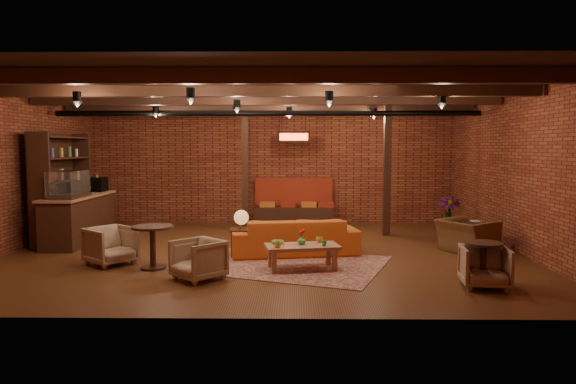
{
  "coord_description": "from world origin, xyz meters",
  "views": [
    {
      "loc": [
        0.64,
        -10.09,
        2.09
      ],
      "look_at": [
        0.49,
        0.2,
        1.19
      ],
      "focal_mm": 32.0,
      "sensor_mm": 36.0,
      "label": 1
    }
  ],
  "objects_px": {
    "armchair_b": "(198,258)",
    "round_table_right": "(483,257)",
    "armchair_far": "(485,265)",
    "plant_tall": "(450,177)",
    "sofa": "(294,236)",
    "side_table_lamp": "(241,221)",
    "round_table_left": "(153,240)",
    "coffee_table": "(301,248)",
    "armchair_a": "(111,244)",
    "side_table_book": "(471,224)",
    "armchair_right": "(467,231)"
  },
  "relations": [
    {
      "from": "sofa",
      "to": "armchair_far",
      "type": "relative_size",
      "value": 3.55
    },
    {
      "from": "sofa",
      "to": "side_table_lamp",
      "type": "xyz_separation_m",
      "value": [
        -1.01,
        -0.15,
        0.32
      ]
    },
    {
      "from": "sofa",
      "to": "coffee_table",
      "type": "xyz_separation_m",
      "value": [
        0.12,
        -1.24,
        0.02
      ]
    },
    {
      "from": "side_table_lamp",
      "to": "round_table_left",
      "type": "height_order",
      "value": "side_table_lamp"
    },
    {
      "from": "round_table_left",
      "to": "armchair_b",
      "type": "xyz_separation_m",
      "value": [
        0.92,
        -0.72,
        -0.15
      ]
    },
    {
      "from": "plant_tall",
      "to": "sofa",
      "type": "bearing_deg",
      "value": -150.29
    },
    {
      "from": "sofa",
      "to": "round_table_left",
      "type": "bearing_deg",
      "value": 17.07
    },
    {
      "from": "round_table_right",
      "to": "plant_tall",
      "type": "bearing_deg",
      "value": 80.07
    },
    {
      "from": "side_table_lamp",
      "to": "side_table_book",
      "type": "bearing_deg",
      "value": 9.51
    },
    {
      "from": "armchair_right",
      "to": "side_table_book",
      "type": "height_order",
      "value": "armchair_right"
    },
    {
      "from": "armchair_far",
      "to": "plant_tall",
      "type": "distance_m",
      "value": 4.58
    },
    {
      "from": "side_table_book",
      "to": "plant_tall",
      "type": "height_order",
      "value": "plant_tall"
    },
    {
      "from": "round_table_right",
      "to": "plant_tall",
      "type": "height_order",
      "value": "plant_tall"
    },
    {
      "from": "sofa",
      "to": "armchair_b",
      "type": "distance_m",
      "value": 2.46
    },
    {
      "from": "armchair_b",
      "to": "armchair_right",
      "type": "distance_m",
      "value": 5.42
    },
    {
      "from": "sofa",
      "to": "round_table_right",
      "type": "bearing_deg",
      "value": 132.62
    },
    {
      "from": "round_table_right",
      "to": "sofa",
      "type": "bearing_deg",
      "value": 142.22
    },
    {
      "from": "armchair_b",
      "to": "round_table_right",
      "type": "distance_m",
      "value": 4.38
    },
    {
      "from": "round_table_left",
      "to": "round_table_right",
      "type": "xyz_separation_m",
      "value": [
        5.28,
        -1.0,
        -0.06
      ]
    },
    {
      "from": "round_table_right",
      "to": "side_table_book",
      "type": "bearing_deg",
      "value": 74.66
    },
    {
      "from": "armchair_b",
      "to": "round_table_right",
      "type": "relative_size",
      "value": 1.07
    },
    {
      "from": "coffee_table",
      "to": "round_table_right",
      "type": "xyz_separation_m",
      "value": [
        2.73,
        -0.98,
        0.06
      ]
    },
    {
      "from": "round_table_left",
      "to": "armchair_right",
      "type": "height_order",
      "value": "armchair_right"
    },
    {
      "from": "sofa",
      "to": "armchair_far",
      "type": "bearing_deg",
      "value": 131.11
    },
    {
      "from": "side_table_book",
      "to": "plant_tall",
      "type": "distance_m",
      "value": 1.68
    },
    {
      "from": "sofa",
      "to": "coffee_table",
      "type": "height_order",
      "value": "sofa"
    },
    {
      "from": "plant_tall",
      "to": "side_table_lamp",
      "type": "bearing_deg",
      "value": -154.48
    },
    {
      "from": "coffee_table",
      "to": "side_table_lamp",
      "type": "bearing_deg",
      "value": 136.22
    },
    {
      "from": "armchair_right",
      "to": "armchair_far",
      "type": "height_order",
      "value": "armchair_right"
    },
    {
      "from": "side_table_lamp",
      "to": "armchair_b",
      "type": "relative_size",
      "value": 1.26
    },
    {
      "from": "side_table_lamp",
      "to": "armchair_right",
      "type": "xyz_separation_m",
      "value": [
        4.46,
        0.41,
        -0.24
      ]
    },
    {
      "from": "sofa",
      "to": "armchair_a",
      "type": "xyz_separation_m",
      "value": [
        -3.27,
        -0.91,
        0.02
      ]
    },
    {
      "from": "side_table_book",
      "to": "round_table_right",
      "type": "height_order",
      "value": "round_table_right"
    },
    {
      "from": "armchair_a",
      "to": "side_table_book",
      "type": "height_order",
      "value": "armchair_a"
    },
    {
      "from": "round_table_left",
      "to": "armchair_a",
      "type": "relative_size",
      "value": 0.99
    },
    {
      "from": "coffee_table",
      "to": "round_table_right",
      "type": "distance_m",
      "value": 2.9
    },
    {
      "from": "round_table_left",
      "to": "armchair_b",
      "type": "bearing_deg",
      "value": -38.11
    },
    {
      "from": "sofa",
      "to": "armchair_a",
      "type": "bearing_deg",
      "value": 6.04
    },
    {
      "from": "armchair_b",
      "to": "plant_tall",
      "type": "height_order",
      "value": "plant_tall"
    },
    {
      "from": "armchair_a",
      "to": "side_table_book",
      "type": "relative_size",
      "value": 1.3
    },
    {
      "from": "plant_tall",
      "to": "armchair_right",
      "type": "bearing_deg",
      "value": -95.17
    },
    {
      "from": "round_table_right",
      "to": "round_table_left",
      "type": "bearing_deg",
      "value": 169.33
    },
    {
      "from": "armchair_far",
      "to": "plant_tall",
      "type": "xyz_separation_m",
      "value": [
        0.76,
        4.38,
        1.06
      ]
    },
    {
      "from": "side_table_lamp",
      "to": "round_table_left",
      "type": "relative_size",
      "value": 1.19
    },
    {
      "from": "armchair_right",
      "to": "round_table_right",
      "type": "xyz_separation_m",
      "value": [
        -0.59,
        -2.48,
        0.01
      ]
    },
    {
      "from": "coffee_table",
      "to": "side_table_lamp",
      "type": "xyz_separation_m",
      "value": [
        -1.14,
        1.09,
        0.3
      ]
    },
    {
      "from": "side_table_lamp",
      "to": "side_table_book",
      "type": "height_order",
      "value": "side_table_lamp"
    },
    {
      "from": "side_table_lamp",
      "to": "round_table_right",
      "type": "bearing_deg",
      "value": -28.1
    },
    {
      "from": "armchair_a",
      "to": "round_table_right",
      "type": "distance_m",
      "value": 6.26
    },
    {
      "from": "sofa",
      "to": "round_table_left",
      "type": "relative_size",
      "value": 3.27
    }
  ]
}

